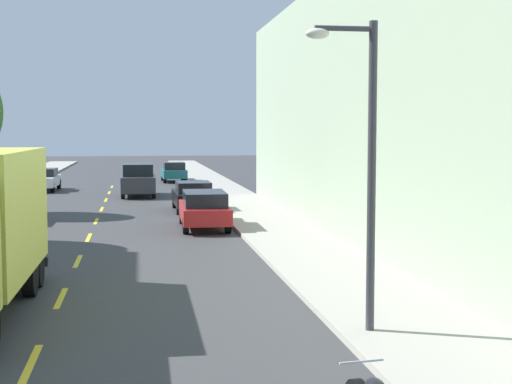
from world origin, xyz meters
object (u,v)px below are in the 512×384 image
(parked_hatchback_teal, at_px, (174,172))
(parked_sedan_black, at_px, (193,196))
(parked_sedan_white, at_px, (43,179))
(moving_charcoal_sedan, at_px, (138,180))
(parked_wagon_red, at_px, (204,208))
(street_lamp, at_px, (363,150))

(parked_hatchback_teal, bearing_deg, parked_sedan_black, -90.14)
(parked_hatchback_teal, relative_size, parked_sedan_black, 0.89)
(parked_sedan_white, xyz_separation_m, moving_charcoal_sedan, (6.06, -5.06, 0.24))
(parked_wagon_red, height_order, moving_charcoal_sedan, moving_charcoal_sedan)
(parked_wagon_red, bearing_deg, street_lamp, -84.55)
(street_lamp, xyz_separation_m, parked_wagon_red, (-1.55, 16.19, -2.73))
(parked_hatchback_teal, distance_m, moving_charcoal_sedan, 12.42)
(moving_charcoal_sedan, bearing_deg, parked_sedan_black, -73.18)
(parked_sedan_white, xyz_separation_m, parked_sedan_black, (8.67, -13.72, 0.00))
(parked_wagon_red, xyz_separation_m, moving_charcoal_sedan, (-2.58, 15.24, 0.18))
(parked_hatchback_teal, distance_m, parked_wagon_red, 27.37)
(parked_hatchback_teal, bearing_deg, parked_wagon_red, -90.19)
(parked_sedan_white, bearing_deg, parked_wagon_red, -66.95)
(street_lamp, distance_m, parked_wagon_red, 16.49)
(parked_sedan_white, height_order, parked_sedan_black, same)
(parked_wagon_red, distance_m, moving_charcoal_sedan, 15.46)
(moving_charcoal_sedan, bearing_deg, parked_sedan_white, 140.13)
(parked_sedan_white, relative_size, parked_sedan_black, 1.00)
(moving_charcoal_sedan, bearing_deg, street_lamp, -82.52)
(street_lamp, height_order, moving_charcoal_sedan, street_lamp)
(street_lamp, xyz_separation_m, parked_hatchback_teal, (-1.46, 43.56, -2.78))
(street_lamp, height_order, parked_sedan_white, street_lamp)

